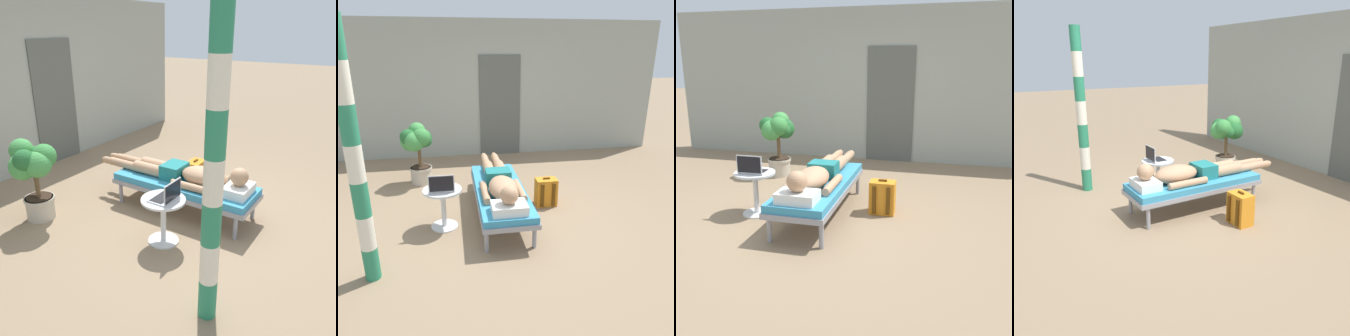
{
  "view_description": "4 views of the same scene",
  "coord_description": "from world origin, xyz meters",
  "views": [
    {
      "loc": [
        -3.54,
        -2.01,
        2.23
      ],
      "look_at": [
        -0.1,
        0.23,
        0.57
      ],
      "focal_mm": 37.69,
      "sensor_mm": 36.0,
      "label": 1
    },
    {
      "loc": [
        -0.61,
        -3.94,
        2.16
      ],
      "look_at": [
        0.1,
        0.25,
        0.61
      ],
      "focal_mm": 35.13,
      "sensor_mm": 36.0,
      "label": 2
    },
    {
      "loc": [
        1.29,
        -3.97,
        1.75
      ],
      "look_at": [
        0.21,
        0.25,
        0.53
      ],
      "focal_mm": 40.16,
      "sensor_mm": 36.0,
      "label": 3
    },
    {
      "loc": [
        3.81,
        -2.42,
        1.98
      ],
      "look_at": [
        -0.2,
        -0.06,
        0.54
      ],
      "focal_mm": 38.01,
      "sensor_mm": 36.0,
      "label": 4
    }
  ],
  "objects": [
    {
      "name": "ground_plane",
      "position": [
        0.0,
        0.0,
        0.0
      ],
      "size": [
        40.0,
        40.0,
        0.0
      ],
      "primitive_type": "plane",
      "color": "#8C7256"
    },
    {
      "name": "house_wall_back",
      "position": [
        -0.02,
        2.93,
        1.35
      ],
      "size": [
        7.6,
        0.2,
        2.7
      ],
      "primitive_type": "cube",
      "color": "#999E93",
      "rests_on": "ground"
    },
    {
      "name": "lounge_chair",
      "position": [
        -0.02,
        0.03,
        0.35
      ],
      "size": [
        0.65,
        1.85,
        0.42
      ],
      "color": "gray",
      "rests_on": "ground"
    },
    {
      "name": "person_reclining",
      "position": [
        -0.02,
        -0.01,
        0.52
      ],
      "size": [
        0.53,
        2.17,
        0.32
      ],
      "color": "white",
      "rests_on": "lounge_chair"
    },
    {
      "name": "side_table",
      "position": [
        -0.77,
        -0.15,
        0.36
      ],
      "size": [
        0.48,
        0.48,
        0.52
      ],
      "color": "silver",
      "rests_on": "ground"
    },
    {
      "name": "laptop",
      "position": [
        -0.77,
        -0.2,
        0.58
      ],
      "size": [
        0.31,
        0.24,
        0.23
      ],
      "color": "silver",
      "rests_on": "side_table"
    },
    {
      "name": "backpack",
      "position": [
        0.69,
        0.26,
        0.2
      ],
      "size": [
        0.3,
        0.26,
        0.42
      ],
      "color": "orange",
      "rests_on": "ground"
    },
    {
      "name": "potted_plant",
      "position": [
        -1.18,
        1.42,
        0.66
      ],
      "size": [
        0.51,
        0.6,
        1.0
      ],
      "color": "#BFB29E",
      "rests_on": "ground"
    },
    {
      "name": "porch_post",
      "position": [
        -1.46,
        -1.04,
        1.21
      ],
      "size": [
        0.15,
        0.15,
        2.42
      ],
      "color": "#267F59",
      "rests_on": "ground"
    }
  ]
}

